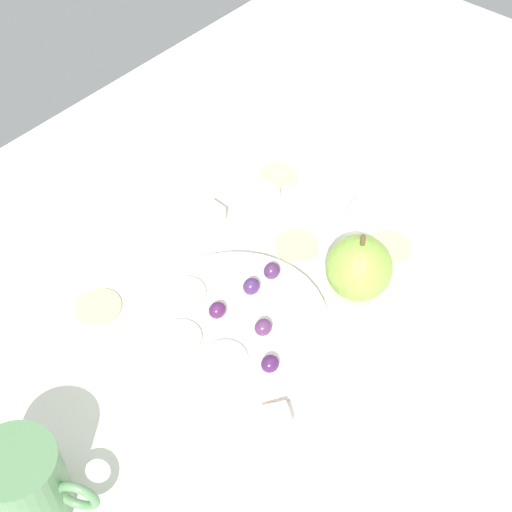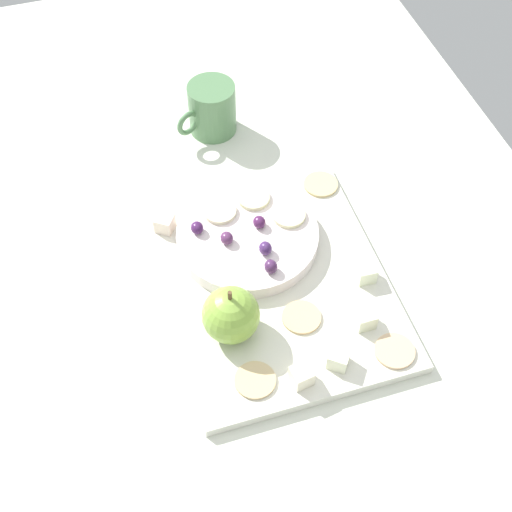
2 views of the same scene
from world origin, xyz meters
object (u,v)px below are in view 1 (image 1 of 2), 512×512
grape_3 (272,271)px  cup (25,483)px  cheese_cube_3 (360,212)px  cracker_3 (98,307)px  apple_slice_2 (184,294)px  apple_whole (359,268)px  platter (266,291)px  grape_4 (252,286)px  apple_slice_0 (179,339)px  grape_0 (217,310)px  cheese_cube_4 (277,420)px  cracker_0 (278,175)px  serving_dish (231,325)px  cheese_cube_0 (322,197)px  cheese_cube_1 (211,215)px  grape_2 (263,327)px  cheese_cube_2 (266,197)px  grape_1 (270,364)px  cracker_2 (296,245)px  apple_slice_1 (225,360)px  cracker_1 (389,247)px

grape_3 → cup: size_ratio=0.19×
cheese_cube_3 → cracker_3: bearing=155.9°
apple_slice_2 → apple_whole: bearing=-41.1°
platter → grape_4: grape_4 is taller
apple_slice_0 → grape_0: bearing=-7.9°
cheese_cube_4 → cracker_0: cheese_cube_4 is taller
serving_dish → cracker_0: size_ratio=3.87×
grape_0 → cup: size_ratio=0.19×
cheese_cube_4 → serving_dish: bearing=62.6°
cheese_cube_3 → cracker_3: cheese_cube_3 is taller
cheese_cube_0 → cheese_cube_3: 4.83cm
cheese_cube_1 → apple_slice_2: apple_slice_2 is taller
serving_dish → grape_0: grape_0 is taller
apple_whole → grape_2: size_ratio=3.78×
grape_4 → apple_slice_0: (-9.30, 1.24, -0.57)cm
cheese_cube_3 → grape_0: bearing=175.8°
cracker_3 → cheese_cube_3: bearing=-24.1°
apple_whole → grape_4: apple_whole is taller
cheese_cube_2 → grape_2: grape_2 is taller
apple_whole → grape_1: apple_whole is taller
cracker_3 → apple_slice_0: 10.83cm
apple_slice_0 → cup: size_ratio=0.45×
cracker_2 → apple_slice_1: (-17.83, -5.46, 2.18)cm
grape_3 → apple_slice_2: bearing=147.2°
cheese_cube_2 → cracker_0: bearing=22.8°
platter → grape_1: grape_1 is taller
grape_2 → apple_slice_2: (-1.74, 9.11, -0.49)cm
cheese_cube_0 → grape_0: bearing=-171.7°
grape_4 → apple_slice_1: grape_4 is taller
platter → cracker_2: cracker_2 is taller
cracker_2 → grape_4: size_ratio=2.64×
cracker_1 → apple_slice_0: size_ratio=1.10×
apple_whole → grape_1: bearing=-178.3°
cheese_cube_3 → apple_slice_1: apple_slice_1 is taller
grape_3 → apple_slice_0: 12.34cm
grape_3 → platter: bearing=103.3°
platter → serving_dish: bearing=-170.1°
grape_4 → cup: size_ratio=0.19×
cheese_cube_2 → cracker_2: bearing=-113.2°
serving_dish → cheese_cube_0: (20.82, 4.44, 0.13)cm
cheese_cube_4 → grape_0: (4.93, 11.80, 1.69)cm
cracker_3 → grape_0: (6.32, -11.16, 2.66)cm
grape_4 → cracker_3: bearing=132.8°
cracker_0 → cracker_1: 17.11cm
grape_2 → apple_slice_2: 9.28cm
cracker_3 → grape_1: bearing=-75.9°
cheese_cube_2 → apple_slice_2: apple_slice_2 is taller
apple_slice_2 → grape_4: bearing=-44.6°
apple_whole → cracker_1: bearing=5.7°
cheese_cube_0 → cup: size_ratio=0.24×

